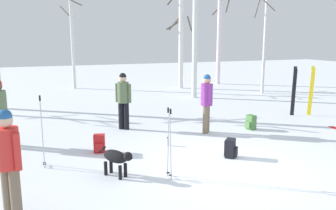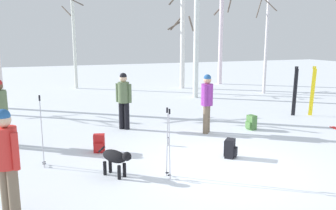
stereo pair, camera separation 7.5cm
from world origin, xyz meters
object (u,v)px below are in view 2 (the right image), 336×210
dog (116,158)px  ski_poles_1 (42,129)px  person_1 (207,100)px  person_3 (7,157)px  backpack_0 (251,123)px  backpack_2 (99,144)px  birch_tree_5 (222,21)px  birch_tree_6 (267,22)px  person_2 (124,97)px  backpack_1 (230,149)px  ski_poles_0 (168,141)px  birch_tree_2 (74,33)px  ski_pair_planted_1 (295,91)px  water_bottle_0 (168,142)px  birch_tree_3 (197,17)px  birch_tree_4 (182,37)px  ski_pair_planted_0 (313,91)px  person_0 (0,108)px

dog → ski_poles_1: ski_poles_1 is taller
person_1 → person_3: size_ratio=1.00×
backpack_0 → backpack_2: (-4.67, -0.50, 0.00)m
birch_tree_5 → birch_tree_6: bearing=-86.2°
person_2 → backpack_1: size_ratio=3.90×
ski_poles_0 → birch_tree_2: size_ratio=0.25×
ski_pair_planted_1 → birch_tree_2: birch_tree_2 is taller
person_2 → person_1: bearing=-30.5°
dog → birch_tree_2: size_ratio=0.13×
backpack_2 → birch_tree_2: size_ratio=0.08×
water_bottle_0 → birch_tree_3: size_ratio=0.03×
ski_pair_planted_1 → birch_tree_2: (-6.57, 9.73, 2.13)m
birch_tree_5 → backpack_1: bearing=-118.0°
person_2 → backpack_2: person_2 is taller
backpack_0 → birch_tree_6: 8.07m
ski_poles_0 → birch_tree_4: size_ratio=0.26×
person_3 → birch_tree_6: 14.43m
ski_poles_1 → backpack_0: (5.94, 1.02, -0.61)m
ski_pair_planted_0 → backpack_1: bearing=-150.2°
person_2 → birch_tree_3: bearing=44.8°
person_3 → ski_pair_planted_1: size_ratio=0.98×
person_2 → backpack_0: (3.59, -1.41, -0.77)m
person_1 → person_3: same height
ski_pair_planted_1 → birch_tree_3: size_ratio=0.25×
ski_poles_0 → backpack_0: size_ratio=3.19×
person_2 → birch_tree_5: size_ratio=0.24×
dog → backpack_0: dog is taller
ski_poles_0 → water_bottle_0: ski_poles_0 is taller
person_0 → ski_poles_0: bearing=-46.7°
ski_poles_0 → backpack_0: bearing=34.9°
person_2 → birch_tree_2: size_ratio=0.30×
birch_tree_4 → birch_tree_3: bearing=-101.3°
person_0 → backpack_1: size_ratio=3.90×
ski_poles_1 → ski_pair_planted_0: bearing=12.1°
ski_pair_planted_0 → backpack_2: (-7.80, -1.42, -0.66)m
person_1 → backpack_2: bearing=-168.6°
ski_poles_1 → birch_tree_5: (10.27, 10.77, 2.89)m
ski_poles_0 → birch_tree_2: 13.60m
person_0 → dog: size_ratio=2.24×
birch_tree_2 → person_2: bearing=-87.3°
birch_tree_3 → ski_pair_planted_0: bearing=-65.1°
person_2 → ski_poles_1: (-2.36, -2.43, -0.16)m
dog → ski_pair_planted_1: 7.86m
ski_pair_planted_0 → birch_tree_3: size_ratio=0.25×
backpack_0 → person_1: bearing=174.1°
person_3 → birch_tree_2: size_ratio=0.30×
ski_pair_planted_0 → birch_tree_6: bearing=73.2°
dog → birch_tree_3: (5.46, 7.95, 3.26)m
backpack_2 → birch_tree_5: (8.99, 10.25, 3.50)m
backpack_1 → backpack_2: 3.14m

